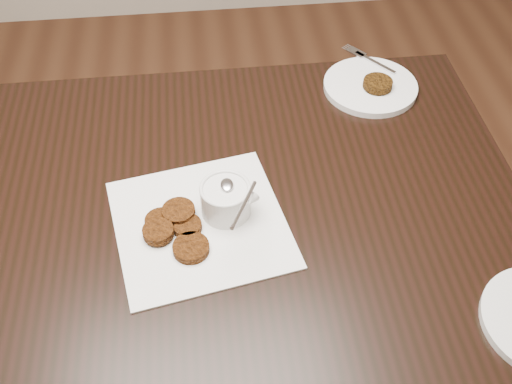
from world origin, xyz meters
TOP-DOWN VIEW (x-y plane):
  - table at (-0.04, 0.02)m, footprint 1.34×0.86m
  - napkin at (0.04, 0.01)m, footprint 0.33×0.33m
  - sauce_ramekin at (0.09, 0.03)m, footprint 0.13×0.13m
  - patty_cluster at (-0.00, 0.00)m, footprint 0.25×0.25m
  - plate_with_patty at (0.42, 0.35)m, footprint 0.28×0.28m

SIDE VIEW (x-z plane):
  - table at x=-0.04m, z-range 0.00..0.75m
  - napkin at x=0.04m, z-range 0.75..0.75m
  - patty_cluster at x=0.00m, z-range 0.75..0.77m
  - plate_with_patty at x=0.42m, z-range 0.75..0.78m
  - sauce_ramekin at x=0.09m, z-range 0.75..0.87m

